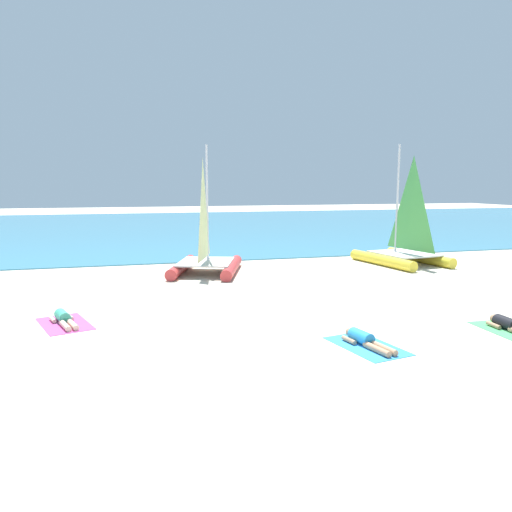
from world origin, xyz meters
The scene contains 10 objects.
ground_plane centered at (0.00, 10.00, 0.00)m, with size 120.00×120.00×0.00m, color beige.
ocean_water centered at (0.00, 32.11, 0.03)m, with size 120.00×40.00×0.05m, color teal.
sailboat_red centered at (-1.03, 9.31, 0.76)m, with size 3.65×4.54×5.13m.
sailboat_yellow centered at (7.88, 9.21, 0.79)m, with size 3.20×4.44×5.33m.
towel_left centered at (-5.81, 2.95, 0.01)m, with size 1.10×1.90×0.01m, color #D84C99.
sunbather_left centered at (-5.83, 3.02, 0.13)m, with size 0.85×1.54×0.30m.
towel_middle centered at (0.84, -0.74, 0.01)m, with size 1.10×1.90×0.01m, color #338CD8.
sunbather_middle centered at (0.83, -0.67, 0.13)m, with size 0.69×1.56×0.30m.
towel_right centered at (4.80, -0.65, 0.01)m, with size 1.10×1.90×0.01m, color #4CB266.
sunbather_right centered at (4.81, -0.58, 0.13)m, with size 0.55×1.56×0.30m.
Camera 1 is at (-4.38, -10.38, 3.57)m, focal length 35.04 mm.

